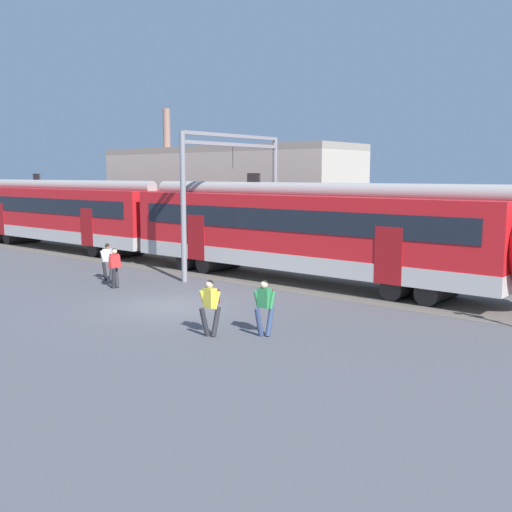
{
  "coord_description": "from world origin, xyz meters",
  "views": [
    {
      "loc": [
        15.72,
        -14.11,
        4.66
      ],
      "look_at": [
        1.29,
        3.11,
        1.6
      ],
      "focal_mm": 42.0,
      "sensor_mm": 36.0,
      "label": 1
    }
  ],
  "objects_px": {
    "pedestrian_yellow": "(211,303)",
    "commuter_train": "(169,221)",
    "pedestrian_green": "(265,303)",
    "pedestrian_white": "(108,259)",
    "pedestrian_red": "(115,265)"
  },
  "relations": [
    {
      "from": "pedestrian_yellow",
      "to": "commuter_train",
      "type": "bearing_deg",
      "value": 142.77
    },
    {
      "from": "pedestrian_yellow",
      "to": "pedestrian_green",
      "type": "bearing_deg",
      "value": 40.25
    },
    {
      "from": "pedestrian_white",
      "to": "pedestrian_red",
      "type": "relative_size",
      "value": 1.0
    },
    {
      "from": "pedestrian_yellow",
      "to": "pedestrian_green",
      "type": "height_order",
      "value": "same"
    },
    {
      "from": "pedestrian_green",
      "to": "pedestrian_red",
      "type": "bearing_deg",
      "value": 169.2
    },
    {
      "from": "commuter_train",
      "to": "pedestrian_green",
      "type": "relative_size",
      "value": 22.83
    },
    {
      "from": "pedestrian_red",
      "to": "pedestrian_green",
      "type": "bearing_deg",
      "value": -10.8
    },
    {
      "from": "commuter_train",
      "to": "pedestrian_white",
      "type": "height_order",
      "value": "commuter_train"
    },
    {
      "from": "pedestrian_white",
      "to": "pedestrian_red",
      "type": "bearing_deg",
      "value": -27.69
    },
    {
      "from": "commuter_train",
      "to": "pedestrian_green",
      "type": "height_order",
      "value": "commuter_train"
    },
    {
      "from": "pedestrian_red",
      "to": "pedestrian_yellow",
      "type": "bearing_deg",
      "value": -18.84
    },
    {
      "from": "commuter_train",
      "to": "pedestrian_red",
      "type": "relative_size",
      "value": 22.83
    },
    {
      "from": "pedestrian_white",
      "to": "pedestrian_yellow",
      "type": "bearing_deg",
      "value": -20.41
    },
    {
      "from": "pedestrian_white",
      "to": "commuter_train",
      "type": "bearing_deg",
      "value": 108.75
    },
    {
      "from": "pedestrian_red",
      "to": "pedestrian_yellow",
      "type": "relative_size",
      "value": 1.0
    }
  ]
}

